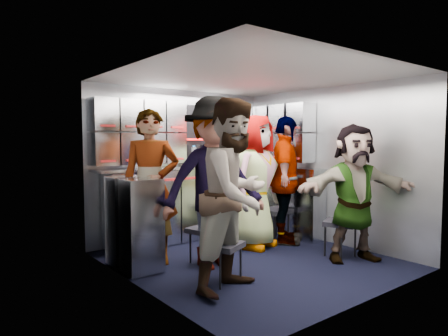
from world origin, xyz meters
TOP-DOWN VIEW (x-y plane):
  - floor at (0.00, 0.00)m, footprint 3.00×3.00m
  - wall_back at (0.00, 1.50)m, footprint 2.80×0.04m
  - wall_left at (-1.40, 0.00)m, footprint 0.04×3.00m
  - wall_right at (1.40, 0.00)m, footprint 0.04×3.00m
  - ceiling at (0.00, 0.00)m, footprint 2.80×3.00m
  - cart_bank_back at (0.00, 1.29)m, footprint 2.68×0.38m
  - cart_bank_left at (-1.19, 0.56)m, footprint 0.38×0.76m
  - counter at (0.00, 1.29)m, footprint 2.68×0.42m
  - locker_bank_back at (0.00, 1.35)m, footprint 2.68×0.28m
  - locker_bank_right at (1.25, 0.70)m, footprint 0.28×1.00m
  - right_cabinet at (1.25, 0.60)m, footprint 0.28×1.20m
  - coffee_niche at (0.18, 1.41)m, footprint 0.46×0.16m
  - red_latch_strip at (0.00, 1.09)m, footprint 2.60×0.02m
  - jump_seat_near_left at (-0.71, -0.40)m, footprint 0.44×0.43m
  - jump_seat_mid_left at (-0.48, 0.24)m, footprint 0.41×0.40m
  - jump_seat_center at (0.43, 0.58)m, footprint 0.45×0.44m
  - jump_seat_mid_right at (0.88, 0.47)m, footprint 0.38×0.36m
  - jump_seat_near_right at (0.94, -0.55)m, footprint 0.48×0.47m
  - attendant_standing at (-0.96, 0.61)m, footprint 0.76×0.68m
  - attendant_arc_a at (-0.71, -0.58)m, footprint 1.01×0.88m
  - attendant_arc_b at (-0.48, 0.06)m, footprint 1.31×0.90m
  - attendant_arc_c at (0.43, 0.40)m, footprint 0.95×0.75m
  - attendant_arc_d at (0.88, 0.29)m, footprint 1.02×0.99m
  - attendant_arc_e at (0.94, -0.73)m, footprint 1.51×1.10m
  - bottle_left at (-0.83, 1.24)m, footprint 0.06×0.06m
  - bottle_mid at (0.05, 1.24)m, footprint 0.07×0.07m
  - bottle_right at (0.50, 1.24)m, footprint 0.06×0.06m
  - cup_left at (-0.58, 1.23)m, footprint 0.07×0.07m
  - cup_right at (0.42, 1.23)m, footprint 0.08×0.08m

SIDE VIEW (x-z plane):
  - floor at x=0.00m, z-range 0.00..0.00m
  - jump_seat_near_left at x=-0.71m, z-range 0.15..0.55m
  - jump_seat_center at x=0.43m, z-range 0.16..0.56m
  - jump_seat_mid_left at x=-0.48m, z-range 0.16..0.56m
  - jump_seat_near_right at x=0.94m, z-range 0.17..0.60m
  - jump_seat_mid_right at x=0.88m, z-range 0.17..0.61m
  - cart_bank_back at x=0.00m, z-range 0.00..0.99m
  - cart_bank_left at x=-1.19m, z-range 0.00..0.99m
  - right_cabinet at x=1.25m, z-range 0.00..1.00m
  - attendant_arc_e at x=0.94m, z-range 0.00..1.58m
  - attendant_arc_d at x=0.88m, z-range 0.00..1.71m
  - attendant_arc_c at x=0.43m, z-range 0.00..1.71m
  - attendant_standing at x=-0.96m, z-range 0.00..1.74m
  - red_latch_strip at x=0.00m, z-range 0.86..0.90m
  - attendant_arc_a at x=-0.71m, z-range 0.00..1.77m
  - attendant_arc_b at x=-0.48m, z-range 0.00..1.86m
  - counter at x=0.00m, z-range 1.00..1.03m
  - wall_back at x=0.00m, z-range 0.00..2.10m
  - wall_left at x=-1.40m, z-range 0.00..2.10m
  - wall_right at x=1.40m, z-range 0.00..2.10m
  - cup_left at x=-0.58m, z-range 1.03..1.13m
  - cup_right at x=0.42m, z-range 1.03..1.14m
  - bottle_mid at x=0.05m, z-range 1.03..1.30m
  - bottle_left at x=-0.83m, z-range 1.03..1.30m
  - bottle_right at x=0.50m, z-range 1.03..1.30m
  - coffee_niche at x=0.18m, z-range 1.05..1.89m
  - locker_bank_back at x=0.00m, z-range 1.08..1.90m
  - locker_bank_right at x=1.25m, z-range 1.08..1.90m
  - ceiling at x=0.00m, z-range 2.09..2.11m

